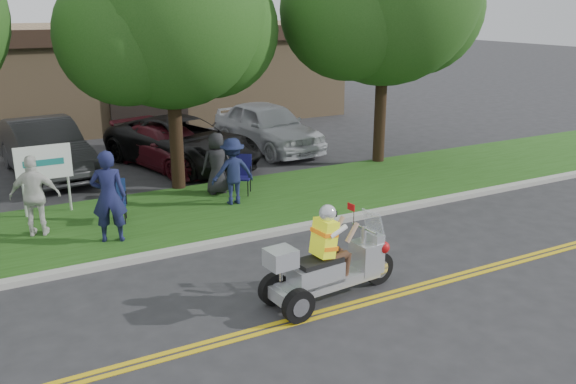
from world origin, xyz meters
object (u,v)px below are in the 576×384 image
parked_car_right (169,146)px  parked_car_far_right (268,126)px  parked_car_left (45,148)px  lawn_chair_a (241,172)px  parked_car_mid (183,142)px  spectator_adult_right (35,196)px  lawn_chair_b (115,198)px  spectator_adult_left (109,196)px  trike_scooter (328,267)px

parked_car_right → parked_car_far_right: size_ratio=0.92×
parked_car_left → parked_car_right: 3.56m
lawn_chair_a → parked_car_mid: bearing=128.2°
lawn_chair_a → spectator_adult_right: spectator_adult_right is taller
parked_car_right → lawn_chair_a: bearing=-94.7°
spectator_adult_right → lawn_chair_b: bearing=-157.8°
lawn_chair_a → spectator_adult_left: size_ratio=0.52×
trike_scooter → lawn_chair_a: (1.11, 6.06, 0.07)m
spectator_adult_right → parked_car_left: 5.37m
lawn_chair_a → parked_car_far_right: size_ratio=0.21×
lawn_chair_b → parked_car_right: bearing=75.4°
trike_scooter → lawn_chair_b: trike_scooter is taller
lawn_chair_b → spectator_adult_left: 1.34m
spectator_adult_left → lawn_chair_a: bearing=-135.6°
lawn_chair_b → spectator_adult_right: 1.70m
lawn_chair_b → parked_car_left: size_ratio=0.19×
lawn_chair_b → spectator_adult_right: (-1.66, -0.12, 0.34)m
lawn_chair_a → spectator_adult_left: bearing=-120.6°
spectator_adult_left → spectator_adult_right: spectator_adult_left is taller
trike_scooter → parked_car_right: bearing=82.6°
trike_scooter → parked_car_mid: (0.82, 9.80, 0.15)m
spectator_adult_right → parked_car_right: 6.30m
trike_scooter → parked_car_mid: bearing=80.1°
lawn_chair_b → parked_car_right: size_ratio=0.21×
lawn_chair_b → parked_car_right: 5.18m
spectator_adult_left → parked_car_right: (3.06, 5.63, -0.43)m
lawn_chair_a → spectator_adult_right: size_ratio=0.57×
lawn_chair_a → parked_car_right: (-0.72, 3.81, -0.02)m
parked_car_left → parked_car_right: parked_car_left is taller
parked_car_mid → spectator_adult_left: bearing=-142.8°
parked_car_mid → parked_car_right: size_ratio=1.22×
parked_car_left → lawn_chair_a: bearing=-53.4°
spectator_adult_right → trike_scooter: bearing=144.7°
trike_scooter → parked_car_mid: trike_scooter is taller
lawn_chair_a → spectator_adult_right: (-5.08, -0.73, 0.31)m
parked_car_left → parked_car_right: size_ratio=1.12×
parked_car_far_right → parked_car_left: bearing=172.7°
lawn_chair_b → parked_car_far_right: size_ratio=0.20×
lawn_chair_b → parked_car_far_right: bearing=54.8°
parked_car_mid → trike_scooter: bearing=-115.5°
lawn_chair_a → spectator_adult_right: 5.14m
lawn_chair_b → trike_scooter: bearing=-50.4°
trike_scooter → spectator_adult_left: bearing=117.0°
parked_car_left → parked_car_right: bearing=-18.2°
spectator_adult_left → spectator_adult_right: size_ratio=1.11×
parked_car_right → parked_car_left: bearing=152.5°
trike_scooter → lawn_chair_b: 5.92m
lawn_chair_b → spectator_adult_left: bearing=-90.1°
lawn_chair_a → spectator_adult_left: spectator_adult_left is taller
trike_scooter → spectator_adult_right: bearing=121.5°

